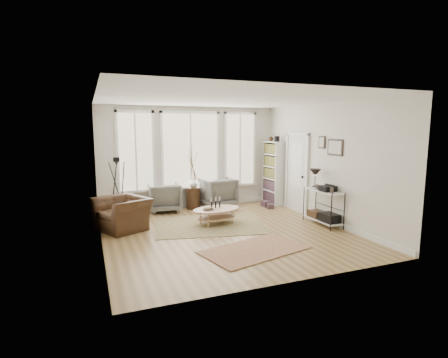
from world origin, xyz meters
name	(u,v)px	position (x,y,z in m)	size (l,w,h in m)	color
room	(226,168)	(0.02, 0.03, 1.43)	(5.50, 5.54, 2.90)	#9E7D4C
bay_window	(191,152)	(0.00, 2.71, 1.61)	(4.14, 0.12, 2.24)	#D4C18A
door	(297,171)	(2.57, 1.15, 1.12)	(0.09, 1.06, 2.22)	silver
bookcase	(273,173)	(2.44, 2.23, 0.96)	(0.31, 0.85, 2.06)	white
low_shelf	(323,204)	(2.38, -0.30, 0.51)	(0.38, 1.08, 1.30)	white
wall_art	(332,146)	(2.58, -0.27, 1.88)	(0.04, 0.88, 0.44)	black
rug_main	(210,225)	(-0.14, 0.65, 0.01)	(2.54, 1.90, 0.01)	brown
rug_runner	(255,250)	(0.08, -1.30, 0.01)	(1.98, 1.10, 0.01)	brown
coffee_table	(216,212)	(0.03, 0.69, 0.30)	(1.33, 0.98, 0.55)	tan
armchair_left	(164,197)	(-0.86, 2.45, 0.39)	(0.84, 0.86, 0.79)	slate
armchair_right	(217,192)	(0.71, 2.45, 0.43)	(0.92, 0.95, 0.86)	slate
side_table	(193,180)	(-0.02, 2.45, 0.84)	(0.41, 0.41, 1.74)	#3B2517
vase	(193,183)	(-0.01, 2.45, 0.75)	(0.25, 0.25, 0.26)	silver
accent_chair	(122,214)	(-2.11, 1.06, 0.36)	(0.98, 1.12, 0.73)	#3B2517
tripod_camera	(118,191)	(-2.11, 2.06, 0.72)	(0.55, 0.55, 1.57)	black
book_stack_near	(266,204)	(2.05, 1.94, 0.08)	(0.20, 0.26, 0.17)	brown
book_stack_far	(270,206)	(2.05, 1.66, 0.07)	(0.18, 0.22, 0.14)	brown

